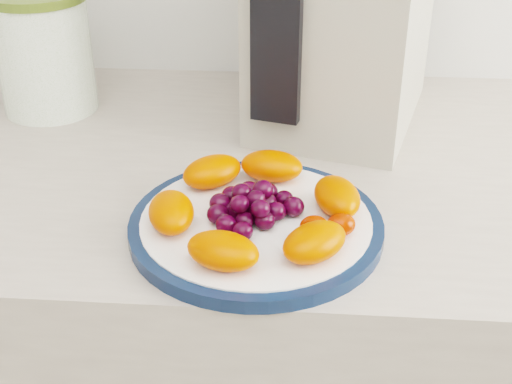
{
  "coord_description": "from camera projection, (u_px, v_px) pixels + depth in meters",
  "views": [
    {
      "loc": [
        0.05,
        0.4,
        1.32
      ],
      "look_at": [
        0.01,
        1.03,
        0.95
      ],
      "focal_mm": 50.0,
      "sensor_mm": 36.0,
      "label": 1
    }
  ],
  "objects": [
    {
      "name": "plate_face",
      "position": [
        256.0,
        226.0,
        0.75
      ],
      "size": [
        0.24,
        0.24,
        0.02
      ],
      "primitive_type": "cylinder",
      "color": "white",
      "rests_on": "counter"
    },
    {
      "name": "appliance_panel",
      "position": [
        277.0,
        17.0,
        0.82
      ],
      "size": [
        0.06,
        0.03,
        0.26
      ],
      "primitive_type": "cube",
      "rotation": [
        0.0,
        0.0,
        -0.26
      ],
      "color": "black",
      "rests_on": "appliance_body"
    },
    {
      "name": "plate_rim",
      "position": [
        256.0,
        227.0,
        0.75
      ],
      "size": [
        0.27,
        0.27,
        0.01
      ],
      "primitive_type": "cylinder",
      "color": "#0E1F3C",
      "rests_on": "counter"
    },
    {
      "name": "canister",
      "position": [
        45.0,
        56.0,
        1.0
      ],
      "size": [
        0.16,
        0.16,
        0.16
      ],
      "primitive_type": "cylinder",
      "rotation": [
        0.0,
        0.0,
        0.23
      ],
      "color": "#44731D",
      "rests_on": "counter"
    },
    {
      "name": "fruit_plate",
      "position": [
        257.0,
        205.0,
        0.74
      ],
      "size": [
        0.23,
        0.23,
        0.04
      ],
      "color": "#E73400",
      "rests_on": "plate_face"
    }
  ]
}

